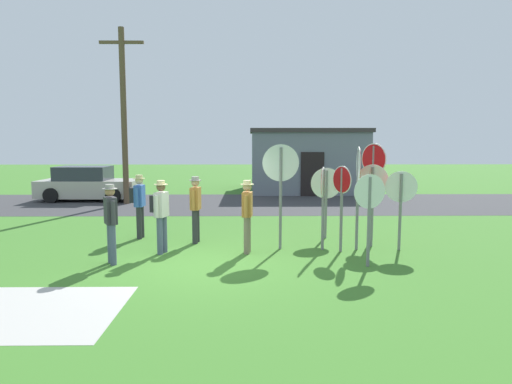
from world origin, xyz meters
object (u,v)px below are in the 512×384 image
(utility_pole, at_px, (124,113))
(person_in_blue, at_px, (111,219))
(stop_sign_center_cluster, at_px, (323,194))
(stop_sign_leaning_left, at_px, (401,197))
(parked_car_on_street, at_px, (88,185))
(person_in_teal, at_px, (161,211))
(stop_sign_low_front, at_px, (373,173))
(stop_sign_rear_right, at_px, (281,177))
(stop_sign_far_back, at_px, (342,194))
(stop_sign_nearest, at_px, (369,204))
(person_near_signs, at_px, (139,202))
(stop_sign_rear_left, at_px, (358,178))
(stop_sign_tallest, at_px, (372,191))
(person_on_left, at_px, (196,206))
(person_in_dark_shirt, at_px, (247,212))
(stop_sign_leaning_right, at_px, (326,191))

(utility_pole, relative_size, person_in_blue, 4.15)
(stop_sign_center_cluster, xyz_separation_m, stop_sign_leaning_left, (1.87, -0.09, -0.07))
(parked_car_on_street, height_order, person_in_teal, person_in_teal)
(stop_sign_low_front, bearing_deg, stop_sign_rear_right, -157.39)
(stop_sign_far_back, relative_size, stop_sign_nearest, 1.05)
(utility_pole, height_order, person_near_signs, utility_pole)
(parked_car_on_street, relative_size, stop_sign_low_front, 1.67)
(stop_sign_rear_left, height_order, person_in_teal, stop_sign_rear_left)
(utility_pole, bearing_deg, stop_sign_leaning_left, -43.09)
(stop_sign_tallest, bearing_deg, person_on_left, 173.61)
(stop_sign_low_front, height_order, person_near_signs, stop_sign_low_front)
(utility_pole, relative_size, stop_sign_rear_left, 2.86)
(parked_car_on_street, distance_m, person_in_dark_shirt, 11.99)
(stop_sign_rear_right, bearing_deg, stop_sign_tallest, 5.28)
(stop_sign_rear_right, distance_m, stop_sign_leaning_left, 2.94)
(utility_pole, bearing_deg, person_in_blue, -76.75)
(stop_sign_leaning_right, xyz_separation_m, person_in_teal, (-4.17, -1.61, -0.30))
(parked_car_on_street, distance_m, stop_sign_rear_left, 13.59)
(stop_sign_rear_left, bearing_deg, stop_sign_far_back, -157.59)
(stop_sign_low_front, bearing_deg, stop_sign_rear_left, -120.40)
(stop_sign_center_cluster, height_order, stop_sign_nearest, stop_sign_center_cluster)
(person_near_signs, bearing_deg, stop_sign_rear_left, -13.74)
(person_in_dark_shirt, bearing_deg, stop_sign_tallest, 10.76)
(stop_sign_far_back, relative_size, stop_sign_center_cluster, 1.02)
(parked_car_on_street, bearing_deg, person_near_signs, -62.24)
(stop_sign_center_cluster, height_order, stop_sign_rear_left, stop_sign_rear_left)
(stop_sign_leaning_right, relative_size, stop_sign_low_front, 0.75)
(stop_sign_far_back, bearing_deg, parked_car_on_street, 134.67)
(stop_sign_far_back, bearing_deg, person_on_left, 164.92)
(parked_car_on_street, relative_size, person_near_signs, 2.50)
(stop_sign_center_cluster, xyz_separation_m, stop_sign_nearest, (0.74, -1.50, -0.05))
(stop_sign_center_cluster, relative_size, stop_sign_rear_left, 0.81)
(stop_sign_nearest, bearing_deg, stop_sign_tallest, 73.32)
(stop_sign_low_front, bearing_deg, parked_car_on_street, 142.03)
(stop_sign_nearest, distance_m, person_near_signs, 6.25)
(utility_pole, xyz_separation_m, person_on_left, (3.81, -7.41, -2.80))
(parked_car_on_street, distance_m, stop_sign_nearest, 14.56)
(stop_sign_far_back, bearing_deg, stop_sign_center_cluster, 156.60)
(parked_car_on_street, height_order, person_on_left, person_on_left)
(parked_car_on_street, xyz_separation_m, stop_sign_rear_right, (7.95, -9.25, 1.11))
(stop_sign_rear_right, distance_m, person_in_blue, 4.05)
(stop_sign_center_cluster, height_order, person_near_signs, stop_sign_center_cluster)
(stop_sign_center_cluster, bearing_deg, person_on_left, 166.06)
(stop_sign_center_cluster, xyz_separation_m, stop_sign_tallest, (1.27, 0.29, 0.03))
(parked_car_on_street, relative_size, stop_sign_far_back, 2.10)
(person_on_left, bearing_deg, person_in_teal, -122.43)
(person_in_blue, xyz_separation_m, person_in_dark_shirt, (2.94, 0.93, 0.00))
(stop_sign_leaning_right, xyz_separation_m, stop_sign_nearest, (0.45, -2.81, 0.02))
(stop_sign_leaning_left, bearing_deg, stop_sign_rear_right, 176.75)
(stop_sign_nearest, distance_m, stop_sign_rear_left, 1.56)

